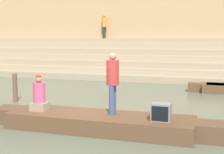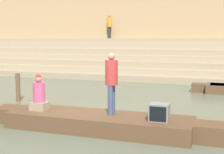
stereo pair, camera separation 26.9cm
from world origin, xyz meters
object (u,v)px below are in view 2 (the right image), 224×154
(person_standing, at_px, (111,79))
(mooring_post, at_px, (18,87))
(person_rowing, at_px, (39,96))
(person_on_steps, at_px, (109,25))
(rowboat_main, at_px, (98,122))
(tv_set, at_px, (159,112))

(person_standing, xyz_separation_m, mooring_post, (-4.96, 2.62, -0.85))
(person_rowing, height_order, mooring_post, person_rowing)
(person_on_steps, bearing_deg, person_rowing, -114.91)
(person_rowing, bearing_deg, rowboat_main, -8.49)
(person_on_steps, bearing_deg, rowboat_main, -107.72)
(person_standing, xyz_separation_m, tv_set, (1.38, -0.29, -0.75))
(mooring_post, bearing_deg, person_on_steps, 89.43)
(person_standing, relative_size, person_rowing, 1.59)
(mooring_post, bearing_deg, person_standing, -27.85)
(tv_set, bearing_deg, person_rowing, 178.82)
(person_standing, bearing_deg, person_on_steps, 94.23)
(rowboat_main, xyz_separation_m, person_rowing, (-1.80, -0.09, 0.63))
(rowboat_main, height_order, person_rowing, person_rowing)
(person_standing, distance_m, tv_set, 1.60)
(rowboat_main, distance_m, person_rowing, 1.91)
(rowboat_main, distance_m, person_standing, 1.24)
(tv_set, distance_m, person_on_steps, 15.27)
(rowboat_main, bearing_deg, person_rowing, -177.29)
(person_rowing, height_order, tv_set, person_rowing)
(tv_set, xyz_separation_m, person_on_steps, (-6.24, 13.64, 2.88))
(rowboat_main, distance_m, tv_set, 1.80)
(rowboat_main, xyz_separation_m, tv_set, (1.74, -0.15, 0.43))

